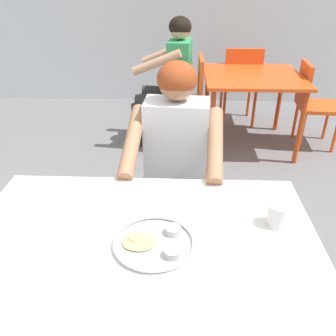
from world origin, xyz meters
name	(u,v)px	position (x,y,z in m)	size (l,w,h in m)	color
table_foreground	(142,252)	(0.07, 0.08, 0.67)	(1.29, 0.83, 0.74)	silver
thali_tray	(155,242)	(0.12, 0.04, 0.75)	(0.29, 0.29, 0.03)	#B7BABF
drinking_cup	(278,214)	(0.57, 0.17, 0.79)	(0.08, 0.08, 0.09)	silver
chair_foreground	(177,173)	(0.19, 0.98, 0.48)	(0.43, 0.46, 0.84)	red
diner_foreground	(175,157)	(0.18, 0.75, 0.71)	(0.51, 0.57, 1.20)	#292929
table_background_red	(252,83)	(0.88, 2.45, 0.64)	(0.91, 0.92, 0.72)	#E04C19
chair_red_left	(188,96)	(0.26, 2.40, 0.52)	(0.44, 0.44, 0.89)	#DD4E17
chair_red_right	(312,100)	(1.49, 2.47, 0.48)	(0.43, 0.43, 0.83)	#E44F19
chair_red_far	(240,81)	(0.86, 3.00, 0.51)	(0.42, 0.44, 0.88)	#D94B1B
patron_background	(170,72)	(0.09, 2.46, 0.73)	(0.59, 0.54, 1.24)	#2B2B2B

